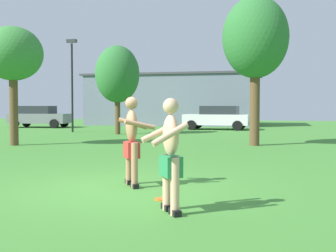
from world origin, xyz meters
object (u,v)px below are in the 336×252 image
object	(u,v)px
frisbee	(162,199)
car_gray_far_end	(39,116)
car_white_near_post	(217,117)
tree_right_field	(13,55)
player_near	(170,152)
tree_behind_players	(117,75)
lamp_post	(72,75)
tree_left_field	(255,39)
player_in_red	(132,139)

from	to	relation	value
frisbee	car_gray_far_end	bearing A→B (deg)	125.18
car_white_near_post	tree_right_field	distance (m)	15.09
player_near	tree_behind_players	distance (m)	17.98
player_near	tree_right_field	distance (m)	12.76
frisbee	tree_right_field	world-z (taller)	tree_right_field
player_near	lamp_post	distance (m)	20.51
player_near	tree_left_field	bearing A→B (deg)	86.57
lamp_post	tree_behind_players	world-z (taller)	lamp_post
player_near	tree_left_field	distance (m)	11.77
player_near	lamp_post	size ratio (longest dim) A/B	0.30
lamp_post	player_near	bearing A→B (deg)	-59.36
tree_right_field	car_white_near_post	bearing A→B (deg)	64.62
frisbee	car_white_near_post	world-z (taller)	car_white_near_post
player_near	tree_right_field	bearing A→B (deg)	133.85
tree_left_field	tree_behind_players	xyz separation A→B (m)	(-7.73, 5.09, -0.90)
tree_right_field	tree_behind_players	distance (m)	7.54
tree_left_field	tree_right_field	size ratio (longest dim) A/B	1.25
frisbee	tree_right_field	bearing A→B (deg)	135.35
tree_right_field	player_near	bearing A→B (deg)	-46.15
lamp_post	car_gray_far_end	bearing A→B (deg)	137.42
car_white_near_post	car_gray_far_end	size ratio (longest dim) A/B	0.98
player_in_red	car_gray_far_end	world-z (taller)	player_in_red
player_in_red	car_white_near_post	distance (m)	20.57
player_in_red	car_gray_far_end	xyz separation A→B (m)	(-14.12, 20.23, -0.11)
frisbee	player_near	bearing A→B (deg)	-66.52
player_in_red	lamp_post	world-z (taller)	lamp_post
car_white_near_post	car_gray_far_end	bearing A→B (deg)	-178.63
frisbee	lamp_post	world-z (taller)	lamp_post
frisbee	car_gray_far_end	distance (m)	26.05
car_gray_far_end	tree_right_field	size ratio (longest dim) A/B	0.94
lamp_post	tree_left_field	world-z (taller)	tree_left_field
tree_left_field	tree_behind_players	distance (m)	9.30
tree_left_field	car_gray_far_end	bearing A→B (deg)	145.99
frisbee	tree_left_field	distance (m)	11.33
frisbee	car_gray_far_end	world-z (taller)	car_gray_far_end
frisbee	tree_behind_players	world-z (taller)	tree_behind_players
player_in_red	tree_left_field	bearing A→B (deg)	78.55
car_gray_far_end	lamp_post	world-z (taller)	lamp_post
frisbee	car_white_near_post	xyz separation A→B (m)	(-1.93, 21.59, 0.81)
player_in_red	lamp_post	size ratio (longest dim) A/B	0.32
car_white_near_post	car_gray_far_end	world-z (taller)	same
player_in_red	tree_right_field	bearing A→B (deg)	136.07
player_in_red	car_white_near_post	xyz separation A→B (m)	(-1.05, 20.54, -0.11)
lamp_post	tree_right_field	xyz separation A→B (m)	(1.73, -8.52, 0.18)
player_in_red	frisbee	xyz separation A→B (m)	(0.88, -1.05, -0.92)
lamp_post	tree_left_field	size ratio (longest dim) A/B	0.94
tree_left_field	player_in_red	bearing A→B (deg)	-101.45
car_white_near_post	player_near	bearing A→B (deg)	-84.18
car_gray_far_end	lamp_post	distance (m)	7.24
car_white_near_post	car_gray_far_end	xyz separation A→B (m)	(-13.07, -0.31, 0.00)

